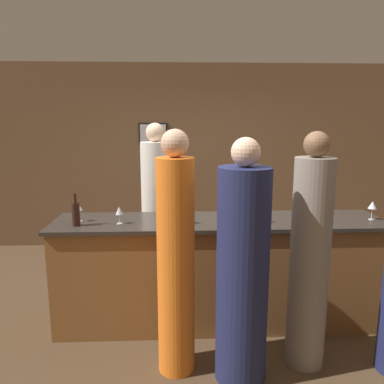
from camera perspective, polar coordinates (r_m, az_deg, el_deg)
name	(u,v)px	position (r m, az deg, el deg)	size (l,w,h in m)	color
ground_plane	(218,320)	(3.94, 3.98, -18.94)	(14.00, 14.00, 0.00)	#4C3823
back_wall	(202,156)	(5.85, 1.47, 5.43)	(8.00, 0.08, 2.80)	brown
bar_counter	(219,271)	(3.71, 4.08, -11.96)	(3.11, 0.69, 1.03)	brown
bartender	(157,212)	(4.39, -5.42, -3.07)	(0.34, 0.34, 1.93)	silver
guest_1	(176,261)	(2.89, -2.47, -10.52)	(0.29, 0.29, 1.90)	orange
guest_2	(242,273)	(2.84, 7.70, -12.10)	(0.39, 0.39, 1.84)	#1E234C
guest_3	(310,260)	(3.11, 17.47, -9.83)	(0.31, 0.31, 1.88)	gray
wine_bottle_0	(76,214)	(3.46, -17.27, -3.16)	(0.07, 0.07, 0.29)	black
ice_bucket	(237,205)	(3.71, 6.90, -1.92)	(0.20, 0.20, 0.21)	silver
wine_glass_0	(185,210)	(3.37, -1.03, -2.82)	(0.08, 0.08, 0.16)	silver
wine_glass_1	(372,206)	(3.89, 25.80, -1.87)	(0.08, 0.08, 0.18)	silver
wine_glass_2	(261,209)	(3.47, 10.53, -2.55)	(0.07, 0.07, 0.17)	silver
wine_glass_3	(119,211)	(3.43, -11.04, -2.88)	(0.06, 0.06, 0.16)	silver
wine_glass_4	(79,208)	(3.60, -16.83, -2.35)	(0.07, 0.07, 0.16)	silver
wine_glass_5	(315,213)	(3.44, 18.28, -3.07)	(0.07, 0.07, 0.16)	silver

